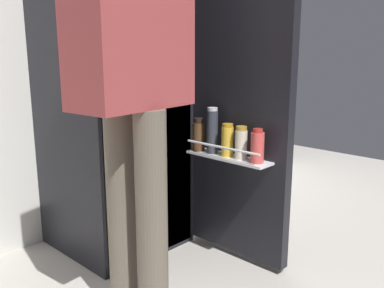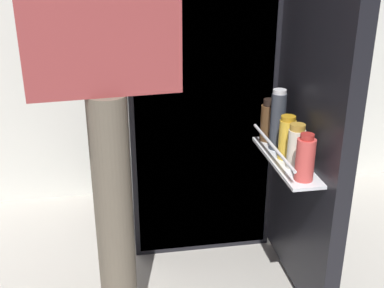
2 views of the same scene
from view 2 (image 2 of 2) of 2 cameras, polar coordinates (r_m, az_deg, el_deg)
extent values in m
plane|color=#B7B2A8|center=(2.06, 2.68, -16.29)|extent=(5.85, 5.85, 0.00)
cube|color=black|center=(2.22, 0.00, 10.06)|extent=(0.61, 0.62, 1.64)
cube|color=white|center=(1.92, 1.52, 8.18)|extent=(0.57, 0.01, 1.60)
cube|color=white|center=(1.95, 1.29, 10.73)|extent=(0.53, 0.09, 0.01)
cube|color=black|center=(1.74, 14.40, 5.92)|extent=(0.06, 0.59, 1.57)
cube|color=white|center=(1.80, 11.07, -1.92)|extent=(0.12, 0.47, 0.01)
cylinder|color=silver|center=(1.76, 9.61, -0.23)|extent=(0.01, 0.45, 0.01)
cylinder|color=#DB4C47|center=(1.62, 13.33, -1.85)|extent=(0.06, 0.06, 0.14)
cylinder|color=#B22D28|center=(1.59, 13.59, 0.85)|extent=(0.05, 0.05, 0.02)
cylinder|color=#333842|center=(1.84, 10.18, 2.65)|extent=(0.06, 0.06, 0.22)
cylinder|color=silver|center=(1.81, 10.43, 6.17)|extent=(0.05, 0.05, 0.02)
cylinder|color=brown|center=(1.93, 9.10, 2.49)|extent=(0.06, 0.06, 0.15)
cylinder|color=black|center=(1.91, 9.25, 4.92)|extent=(0.05, 0.05, 0.03)
cylinder|color=gold|center=(1.77, 11.23, 0.52)|extent=(0.06, 0.06, 0.15)
cylinder|color=#BC8419|center=(1.75, 11.43, 3.02)|extent=(0.05, 0.05, 0.02)
cylinder|color=#EDE5CC|center=(1.71, 12.27, -0.57)|extent=(0.06, 0.06, 0.14)
cylinder|color=#B78933|center=(1.68, 12.49, 1.97)|extent=(0.05, 0.05, 0.02)
cylinder|color=#4C7F3D|center=(1.93, -0.31, 11.87)|extent=(0.08, 0.08, 0.07)
cylinder|color=#665B4C|center=(1.76, -9.72, -6.68)|extent=(0.12, 0.12, 0.88)
cylinder|color=#665B4C|center=(1.62, -9.11, -9.36)|extent=(0.12, 0.12, 0.88)
camera|label=1|loc=(1.04, -81.45, -7.70)|focal=39.51mm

